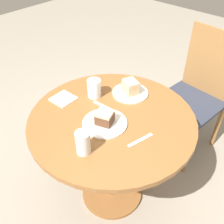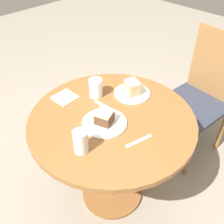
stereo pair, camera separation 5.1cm
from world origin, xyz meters
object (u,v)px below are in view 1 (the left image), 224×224
(plate_near, at_px, (105,123))
(cake_slice_far, at_px, (131,87))
(plate_far, at_px, (130,93))
(cake_slice_near, at_px, (105,117))
(glass_water, at_px, (94,89))
(chair, at_px, (195,94))
(glass_lemonade, at_px, (83,144))

(plate_near, bearing_deg, cake_slice_far, 103.71)
(plate_far, relative_size, cake_slice_near, 2.07)
(plate_far, height_order, glass_water, glass_water)
(chair, bearing_deg, plate_near, -91.05)
(plate_far, bearing_deg, glass_water, -131.20)
(plate_near, relative_size, cake_slice_far, 2.08)
(chair, distance_m, glass_water, 0.87)
(cake_slice_near, xyz_separation_m, glass_water, (-0.22, 0.15, 0.01))
(plate_near, bearing_deg, cake_slice_near, 0.00)
(chair, bearing_deg, cake_slice_near, -91.05)
(plate_near, xyz_separation_m, plate_far, (-0.08, 0.31, 0.00))
(glass_lemonade, bearing_deg, cake_slice_far, 104.64)
(cake_slice_far, height_order, glass_lemonade, glass_lemonade)
(glass_water, bearing_deg, cake_slice_near, -33.02)
(cake_slice_near, relative_size, glass_water, 0.96)
(plate_far, relative_size, cake_slice_far, 1.91)
(cake_slice_near, relative_size, glass_lemonade, 0.89)
(cake_slice_near, distance_m, glass_water, 0.27)
(chair, height_order, plate_near, chair)
(plate_near, xyz_separation_m, cake_slice_near, (0.00, 0.00, 0.04))
(cake_slice_far, bearing_deg, chair, 72.74)
(plate_far, xyz_separation_m, glass_water, (-0.15, -0.17, 0.05))
(cake_slice_far, height_order, glass_water, glass_water)
(cake_slice_near, distance_m, cake_slice_far, 0.32)
(plate_far, relative_size, glass_water, 1.98)
(chair, xyz_separation_m, glass_lemonade, (-0.04, -1.11, 0.28))
(plate_far, xyz_separation_m, cake_slice_near, (0.08, -0.31, 0.04))
(glass_lemonade, bearing_deg, cake_slice_near, 106.01)
(chair, relative_size, plate_near, 3.98)
(cake_slice_far, relative_size, glass_water, 1.04)
(chair, xyz_separation_m, plate_near, (-0.11, -0.90, 0.23))
(glass_lemonade, bearing_deg, plate_near, 106.01)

